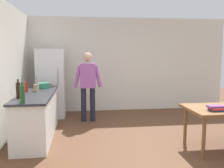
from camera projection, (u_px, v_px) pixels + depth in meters
name	position (u px, v px, depth m)	size (l,w,h in m)	color
ground_plane	(144.00, 146.00, 4.53)	(14.00, 14.00, 0.00)	brown
wall_back	(119.00, 65.00, 7.31)	(6.40, 0.12, 2.70)	silver
kitchen_counter	(38.00, 115.00, 5.00)	(0.64, 2.20, 0.90)	white
refrigerator	(51.00, 83.00, 6.53)	(0.70, 0.67, 1.80)	white
person	(88.00, 82.00, 6.10)	(0.70, 0.22, 1.70)	#1E1E2D
cooking_pot	(43.00, 85.00, 5.62)	(0.40, 0.28, 0.12)	#2D845B
utensil_jar	(36.00, 88.00, 5.16)	(0.11, 0.11, 0.32)	tan
bottle_wine_dark	(18.00, 90.00, 4.35)	(0.08, 0.08, 0.34)	black
bottle_wine_green	(22.00, 94.00, 3.91)	(0.08, 0.08, 0.34)	#1E5123
bottle_sauce_red	(26.00, 87.00, 5.09)	(0.06, 0.06, 0.24)	#B22319
book_stack	(217.00, 108.00, 4.09)	(0.29, 0.20, 0.08)	#284C8E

